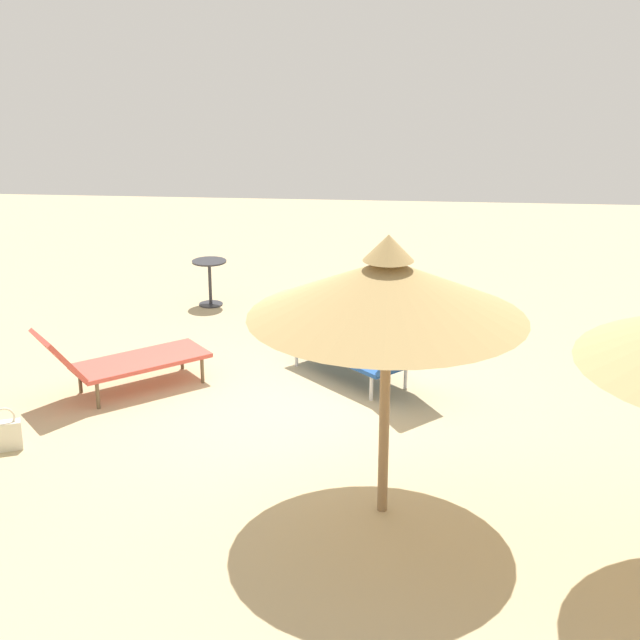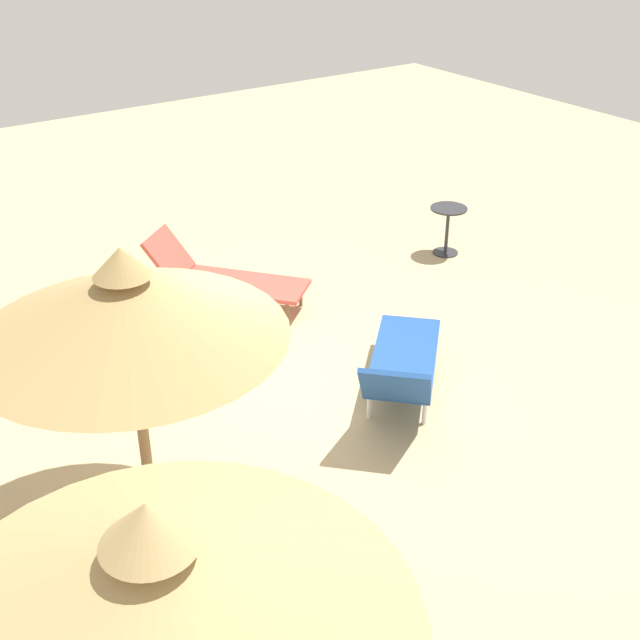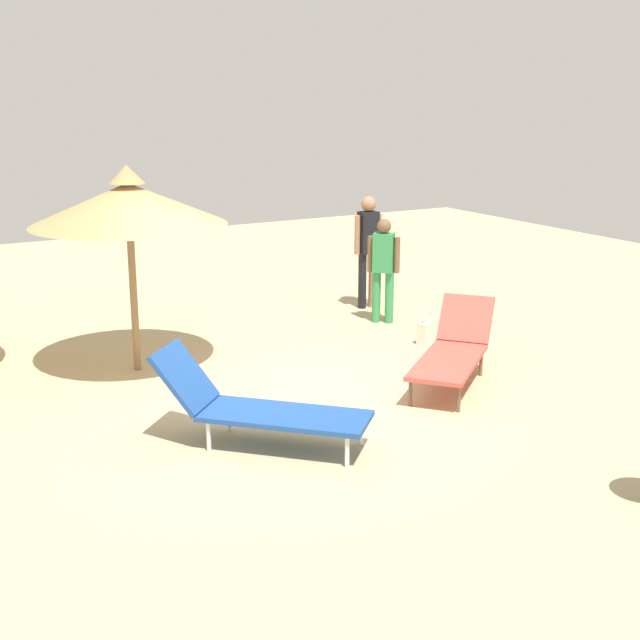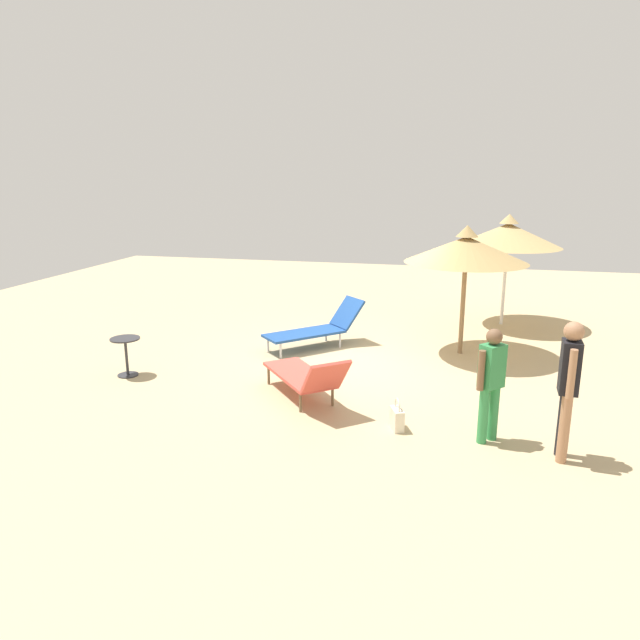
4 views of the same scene
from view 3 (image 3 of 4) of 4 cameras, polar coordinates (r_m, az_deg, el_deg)
ground at (r=9.83m, az=-4.06°, el=-5.67°), size 24.00×24.00×0.10m
parasol_umbrella_center at (r=10.67m, az=-12.50°, el=7.47°), size 2.36×2.36×2.54m
lounge_chair_near_right at (r=8.54m, az=-4.31°, el=-5.58°), size 1.96×1.95×0.94m
lounge_chair_front at (r=10.39m, az=8.76°, el=-1.95°), size 1.75×1.93×0.89m
person_standing_edge at (r=13.74m, az=3.18°, el=5.03°), size 0.24×0.48×1.79m
person_standing_near_left at (r=12.89m, az=4.20°, el=3.68°), size 0.37×0.37×1.56m
handbag at (r=12.04m, az=7.02°, el=-0.73°), size 0.24×0.33×0.46m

